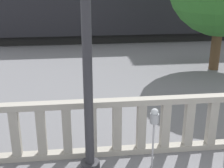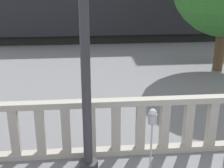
{
  "view_description": "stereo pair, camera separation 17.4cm",
  "coord_description": "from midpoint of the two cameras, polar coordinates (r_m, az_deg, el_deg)",
  "views": [
    {
      "loc": [
        -2.0,
        -3.12,
        4.14
      ],
      "look_at": [
        -1.15,
        4.26,
        1.41
      ],
      "focal_mm": 50.0,
      "sensor_mm": 36.0,
      "label": 1
    },
    {
      "loc": [
        -1.83,
        -3.14,
        4.14
      ],
      "look_at": [
        -1.15,
        4.26,
        1.41
      ],
      "focal_mm": 50.0,
      "sensor_mm": 36.0,
      "label": 2
    }
  ],
  "objects": [
    {
      "name": "balustrade",
      "position": [
        7.51,
        9.04,
        -7.37
      ],
      "size": [
        13.37,
        0.24,
        1.4
      ],
      "color": "#9E998E",
      "rests_on": "ground"
    },
    {
      "name": "parking_meter",
      "position": [
        6.46,
        6.96,
        -6.76
      ],
      "size": [
        0.18,
        0.18,
        1.52
      ],
      "color": "#99999E",
      "rests_on": "ground"
    },
    {
      "name": "train_near",
      "position": [
        19.96,
        6.55,
        13.17
      ],
      "size": [
        19.14,
        2.91,
        3.89
      ],
      "color": "black",
      "rests_on": "ground"
    }
  ]
}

